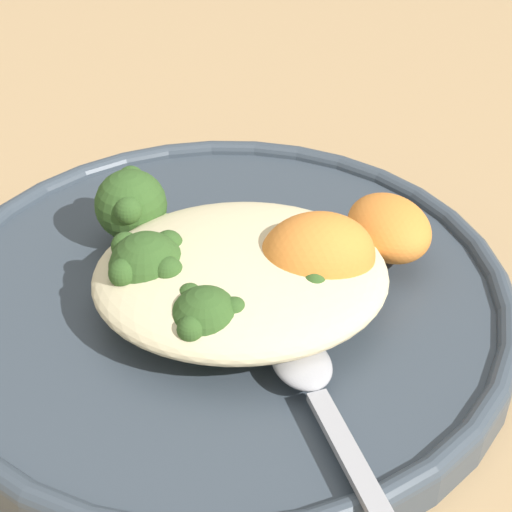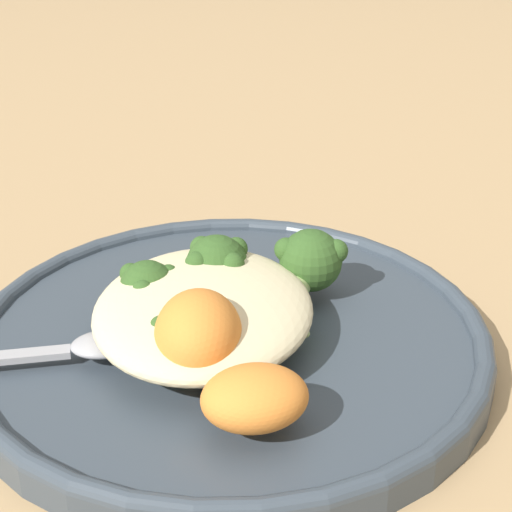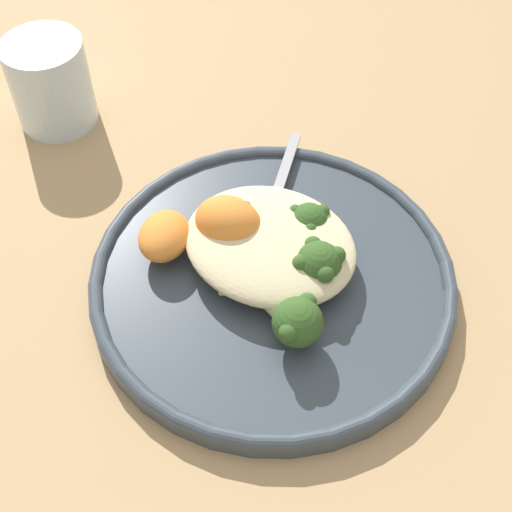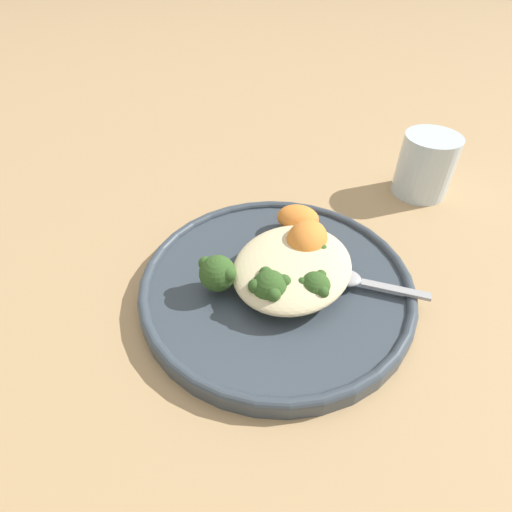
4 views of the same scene
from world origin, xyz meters
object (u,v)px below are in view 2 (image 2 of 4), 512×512
object	(u,v)px
broccoli_stalk_0	(304,269)
quinoa_mound	(204,310)
broccoli_stalk_3	(202,335)
plate	(237,339)
sweet_potato_chunk_0	(255,398)
spoon	(81,347)
broccoli_stalk_1	(221,272)
broccoli_stalk_2	(180,299)
sweet_potato_chunk_1	(198,334)

from	to	relation	value
broccoli_stalk_0	quinoa_mound	bearing A→B (deg)	157.11
quinoa_mound	broccoli_stalk_3	size ratio (longest dim) A/B	1.88
plate	sweet_potato_chunk_0	distance (m)	0.09
broccoli_stalk_3	spoon	distance (m)	0.07
broccoli_stalk_1	broccoli_stalk_3	distance (m)	0.07
plate	broccoli_stalk_3	world-z (taller)	broccoli_stalk_3
quinoa_mound	spoon	xyz separation A→B (m)	(-0.03, 0.06, -0.01)
broccoli_stalk_3	broccoli_stalk_2	bearing A→B (deg)	-105.88
plate	sweet_potato_chunk_0	xyz separation A→B (m)	(-0.09, -0.02, 0.02)
plate	spoon	world-z (taller)	spoon
plate	broccoli_stalk_3	xyz separation A→B (m)	(-0.04, 0.01, 0.03)
broccoli_stalk_0	spoon	world-z (taller)	broccoli_stalk_0
quinoa_mound	sweet_potato_chunk_1	bearing A→B (deg)	-176.31
quinoa_mound	broccoli_stalk_2	size ratio (longest dim) A/B	1.27
broccoli_stalk_2	spoon	distance (m)	0.06
sweet_potato_chunk_1	spoon	size ratio (longest dim) A/B	0.52
broccoli_stalk_0	sweet_potato_chunk_1	world-z (taller)	sweet_potato_chunk_1
sweet_potato_chunk_0	sweet_potato_chunk_1	bearing A→B (deg)	37.40
broccoli_stalk_1	sweet_potato_chunk_1	bearing A→B (deg)	148.03
broccoli_stalk_3	spoon	xyz separation A→B (m)	(-0.00, 0.07, -0.01)
broccoli_stalk_1	sweet_potato_chunk_1	distance (m)	0.08
quinoa_mound	broccoli_stalk_0	bearing A→B (deg)	-49.30
broccoli_stalk_2	plate	bearing A→B (deg)	-163.18
broccoli_stalk_1	spoon	bearing A→B (deg)	104.28
broccoli_stalk_0	sweet_potato_chunk_1	bearing A→B (deg)	174.69
broccoli_stalk_1	sweet_potato_chunk_0	distance (m)	0.12
broccoli_stalk_1	broccoli_stalk_2	world-z (taller)	broccoli_stalk_1
sweet_potato_chunk_1	broccoli_stalk_1	bearing A→B (deg)	-2.33
plate	broccoli_stalk_1	size ratio (longest dim) A/B	3.48
plate	broccoli_stalk_3	bearing A→B (deg)	158.12
quinoa_mound	spoon	world-z (taller)	quinoa_mound
plate	spoon	xyz separation A→B (m)	(-0.04, 0.08, 0.01)
sweet_potato_chunk_1	sweet_potato_chunk_0	bearing A→B (deg)	-142.60
broccoli_stalk_3	sweet_potato_chunk_0	xyz separation A→B (m)	(-0.05, -0.03, -0.00)
broccoli_stalk_2	sweet_potato_chunk_0	xyz separation A→B (m)	(-0.09, -0.05, 0.00)
broccoli_stalk_3	sweet_potato_chunk_0	world-z (taller)	broccoli_stalk_3
broccoli_stalk_2	broccoli_stalk_3	xyz separation A→B (m)	(-0.04, -0.02, 0.00)
quinoa_mound	broccoli_stalk_2	world-z (taller)	broccoli_stalk_2
quinoa_mound	broccoli_stalk_3	bearing A→B (deg)	-174.10
plate	broccoli_stalk_0	xyz separation A→B (m)	(0.04, -0.04, 0.03)
quinoa_mound	broccoli_stalk_1	xyz separation A→B (m)	(0.04, -0.01, 0.00)
plate	broccoli_stalk_2	world-z (taller)	broccoli_stalk_2
sweet_potato_chunk_0	spoon	world-z (taller)	sweet_potato_chunk_0
plate	sweet_potato_chunk_1	xyz separation A→B (m)	(-0.05, 0.02, 0.03)
broccoli_stalk_0	sweet_potato_chunk_1	xyz separation A→B (m)	(-0.08, 0.05, 0.00)
broccoli_stalk_1	sweet_potato_chunk_0	world-z (taller)	broccoli_stalk_1
broccoli_stalk_3	sweet_potato_chunk_1	world-z (taller)	sweet_potato_chunk_1
sweet_potato_chunk_1	quinoa_mound	bearing A→B (deg)	3.69
broccoli_stalk_3	sweet_potato_chunk_0	size ratio (longest dim) A/B	1.47
broccoli_stalk_1	broccoli_stalk_2	xyz separation A→B (m)	(-0.03, 0.02, -0.00)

